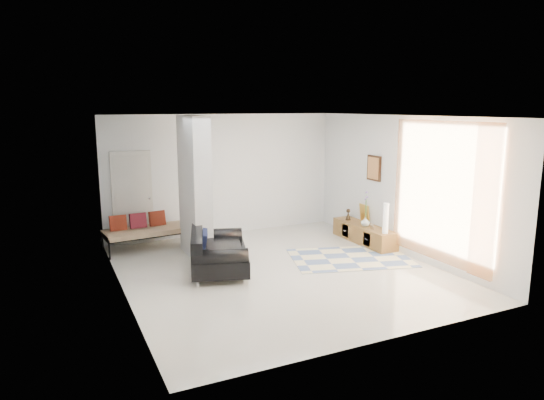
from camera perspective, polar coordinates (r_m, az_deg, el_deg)
name	(u,v)px	position (r m, az deg, el deg)	size (l,w,h in m)	color
floor	(280,271)	(8.99, 0.90, -8.31)	(6.00, 6.00, 0.00)	beige
ceiling	(280,116)	(8.49, 0.95, 9.82)	(6.00, 6.00, 0.00)	white
wall_back	(223,175)	(11.37, -5.74, 2.97)	(6.00, 6.00, 0.00)	white
wall_front	(387,236)	(6.15, 13.33, -4.12)	(6.00, 6.00, 0.00)	white
wall_left	(120,210)	(7.85, -17.43, -1.08)	(6.00, 6.00, 0.00)	white
wall_right	(402,185)	(10.13, 15.04, 1.67)	(6.00, 6.00, 0.00)	white
partition_column	(195,187)	(9.72, -9.10, 1.53)	(0.35, 1.20, 2.80)	#AAAEB1
hallway_door	(132,198)	(10.89, -16.10, 0.21)	(0.85, 0.06, 2.04)	silver
curtain	(441,192)	(9.23, 19.26, 0.87)	(2.55, 2.55, 0.00)	orange
wall_art	(374,168)	(10.77, 11.91, 3.69)	(0.04, 0.45, 0.55)	#331B0E
media_console	(364,233)	(10.93, 10.77, -3.89)	(0.45, 1.84, 0.80)	brown
loveseat	(216,252)	(8.93, -6.66, -6.15)	(1.42, 1.88, 0.76)	silver
daybed	(146,230)	(10.57, -14.58, -3.38)	(1.86, 0.93, 0.77)	black
area_rug	(350,258)	(9.82, 9.20, -6.75)	(2.31, 1.54, 0.01)	beige
cylinder_lamp	(386,218)	(10.22, 13.23, -2.09)	(0.11, 0.11, 0.63)	beige
bronze_figurine	(348,214)	(11.27, 8.96, -1.69)	(0.13, 0.13, 0.26)	#332416
vase	(365,222)	(10.75, 10.93, -2.52)	(0.19, 0.19, 0.20)	silver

